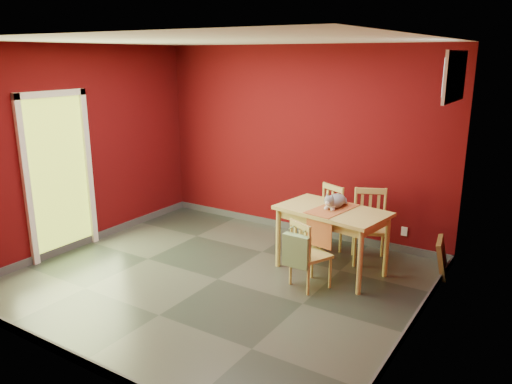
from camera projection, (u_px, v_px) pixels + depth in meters
The scene contains 13 objects.
ground at pixel (218, 279), 5.88m from camera, with size 4.50×4.50×0.00m, color #2D342D.
room_shell at pixel (218, 275), 5.87m from camera, with size 4.50×4.50×4.50m.
doorway at pixel (58, 170), 6.41m from camera, with size 0.06×1.01×2.13m.
window at pixel (455, 76), 4.92m from camera, with size 0.05×0.90×0.50m.
outlet_plate at pixel (404, 231), 6.59m from camera, with size 0.08×0.01×0.12m, color silver.
dining_table at pixel (332, 217), 5.92m from camera, with size 1.37×0.93×0.79m.
table_runner at pixel (328, 216), 5.81m from camera, with size 0.45×0.77×0.36m.
chair_far_left at pixel (324, 218), 6.63m from camera, with size 0.55×0.55×0.89m.
chair_far_right at pixel (370, 225), 6.31m from camera, with size 0.57×0.57×0.92m.
chair_near at pixel (308, 254), 5.58m from camera, with size 0.49×0.49×0.80m.
tote_bag at pixel (296, 251), 5.43m from camera, with size 0.31×0.19×0.43m.
cat at pixel (336, 198), 5.95m from camera, with size 0.23×0.44×0.22m, color slate, non-canonical shape.
picture_frame at pixel (442, 258), 5.94m from camera, with size 0.22×0.46×0.45m.
Camera 1 is at (3.27, -4.31, 2.56)m, focal length 35.00 mm.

